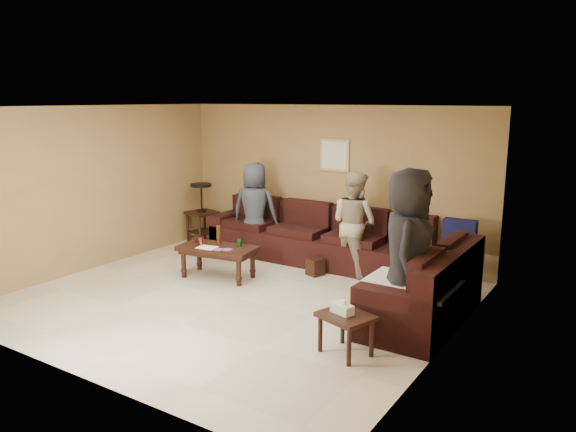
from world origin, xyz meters
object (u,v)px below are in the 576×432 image
object	(u,v)px
person_left	(255,209)
side_table_right	(345,319)
person_right	(408,251)
sectional_sofa	(345,258)
person_middle	(354,223)
end_table_left	(202,212)
waste_bin	(315,267)
coffee_table	(218,251)

from	to	relation	value
person_left	side_table_right	bearing A→B (deg)	122.52
person_left	person_right	distance (m)	3.66
sectional_sofa	person_left	distance (m)	1.95
side_table_right	person_right	bearing A→B (deg)	72.00
person_left	person_middle	distance (m)	1.85
end_table_left	person_right	distance (m)	4.96
end_table_left	person_left	distance (m)	1.36
person_left	waste_bin	bearing A→B (deg)	146.86
side_table_right	person_right	world-z (taller)	person_right
coffee_table	side_table_right	bearing A→B (deg)	-24.60
end_table_left	side_table_right	distance (m)	5.10
coffee_table	person_right	world-z (taller)	person_right
waste_bin	coffee_table	bearing A→B (deg)	-142.78
sectional_sofa	waste_bin	bearing A→B (deg)	-170.84
person_left	person_middle	bearing A→B (deg)	162.19
sectional_sofa	person_middle	xyz separation A→B (m)	(-0.02, 0.31, 0.46)
side_table_right	person_left	distance (m)	3.94
person_left	person_middle	xyz separation A→B (m)	(1.85, -0.02, -0.01)
coffee_table	end_table_left	size ratio (longest dim) A/B	1.11
person_left	end_table_left	bearing A→B (deg)	-24.93
sectional_sofa	coffee_table	xyz separation A→B (m)	(-1.61, -0.95, 0.08)
person_middle	person_left	bearing A→B (deg)	15.01
waste_bin	person_middle	size ratio (longest dim) A/B	0.16
person_right	person_left	bearing A→B (deg)	48.39
waste_bin	person_left	size ratio (longest dim) A/B	0.16
person_right	coffee_table	bearing A→B (deg)	68.15
waste_bin	person_right	xyz separation A→B (m)	(1.88, -1.22, 0.81)
coffee_table	person_middle	world-z (taller)	person_middle
person_left	coffee_table	bearing A→B (deg)	83.79
coffee_table	end_table_left	xyz separation A→B (m)	(-1.58, 1.45, 0.17)
coffee_table	person_left	distance (m)	1.35
person_middle	waste_bin	bearing A→B (deg)	56.15
coffee_table	person_right	xyz separation A→B (m)	(3.04, -0.34, 0.53)
end_table_left	side_table_right	world-z (taller)	end_table_left
coffee_table	person_middle	size ratio (longest dim) A/B	0.77
sectional_sofa	coffee_table	bearing A→B (deg)	-149.52
coffee_table	waste_bin	distance (m)	1.47
waste_bin	end_table_left	bearing A→B (deg)	168.04
sectional_sofa	end_table_left	size ratio (longest dim) A/B	4.28
sectional_sofa	person_middle	world-z (taller)	person_middle
coffee_table	side_table_right	xyz separation A→B (m)	(2.74, -1.26, -0.02)
sectional_sofa	end_table_left	bearing A→B (deg)	171.03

